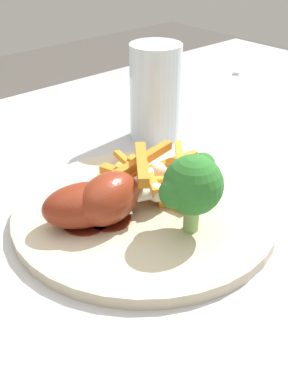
{
  "coord_description": "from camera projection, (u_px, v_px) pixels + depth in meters",
  "views": [
    {
      "loc": [
        0.35,
        0.34,
        0.99
      ],
      "look_at": [
        0.06,
        0.02,
        0.74
      ],
      "focal_mm": 46.93,
      "sensor_mm": 36.0,
      "label": 1
    }
  ],
  "objects": [
    {
      "name": "dining_table",
      "position": [
        169.0,
        259.0,
        0.61
      ],
      "size": [
        1.21,
        0.8,
        0.71
      ],
      "color": "#B7B7BC",
      "rests_on": "ground_plane"
    },
    {
      "name": "dinner_plate",
      "position": [
        144.0,
        214.0,
        0.51
      ],
      "size": [
        0.27,
        0.27,
        0.01
      ],
      "primitive_type": "cylinder",
      "color": "beige",
      "rests_on": "dining_table"
    },
    {
      "name": "broccoli_floret_front",
      "position": [
        191.0,
        185.0,
        0.46
      ],
      "size": [
        0.06,
        0.06,
        0.08
      ],
      "color": "#85B75F",
      "rests_on": "dinner_plate"
    },
    {
      "name": "carrot_fries_pile",
      "position": [
        145.0,
        175.0,
        0.54
      ],
      "size": [
        0.17,
        0.14,
        0.04
      ],
      "color": "orange",
      "rests_on": "dinner_plate"
    },
    {
      "name": "chicken_drumstick_near",
      "position": [
        112.0,
        197.0,
        0.48
      ],
      "size": [
        0.13,
        0.06,
        0.05
      ],
      "color": "#5C1A0E",
      "rests_on": "dinner_plate"
    },
    {
      "name": "chicken_drumstick_far",
      "position": [
        88.0,
        204.0,
        0.48
      ],
      "size": [
        0.13,
        0.08,
        0.04
      ],
      "color": "#59190D",
      "rests_on": "dinner_plate"
    },
    {
      "name": "fork",
      "position": [
        247.0,
        60.0,
        1.0
      ],
      "size": [
        0.18,
        0.09,
        0.0
      ],
      "primitive_type": "cube",
      "rotation": [
        0.0,
        0.0,
        0.44
      ],
      "color": "silver",
      "rests_on": "dining_table"
    },
    {
      "name": "water_glass",
      "position": [
        155.0,
        93.0,
        0.66
      ],
      "size": [
        0.07,
        0.07,
        0.13
      ],
      "primitive_type": "cylinder",
      "color": "silver",
      "rests_on": "dining_table"
    }
  ]
}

